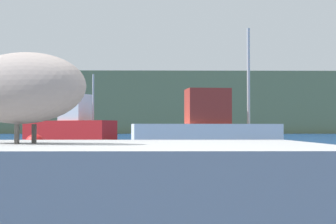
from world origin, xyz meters
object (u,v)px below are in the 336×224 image
fishing_boat_white (207,129)px  fishing_boat_red (70,125)px  pelican (18,85)px  mooring_buoy (35,144)px

fishing_boat_white → fishing_boat_red: fishing_boat_white is taller
pelican → mooring_buoy: pelican is taller
pelican → fishing_boat_red: bearing=-52.1°
fishing_boat_white → fishing_boat_red: (-7.88, 15.36, 0.23)m
fishing_boat_white → fishing_boat_red: bearing=110.1°
pelican → fishing_boat_red: fishing_boat_red is taller
mooring_buoy → fishing_boat_red: bearing=96.6°
pelican → fishing_boat_white: fishing_boat_white is taller
pelican → mooring_buoy: 13.34m
fishing_boat_red → mooring_buoy: size_ratio=10.76×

